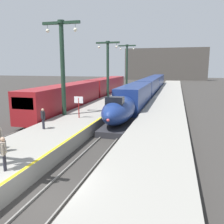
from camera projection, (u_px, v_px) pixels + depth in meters
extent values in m
plane|color=#33302D|center=(47.00, 204.00, 10.74)|extent=(260.00, 260.00, 0.00)
cube|color=gray|center=(109.00, 105.00, 35.15)|extent=(4.80, 110.00, 1.05)
cube|color=gray|center=(166.00, 107.00, 33.09)|extent=(4.80, 110.00, 1.05)
cube|color=yellow|center=(125.00, 102.00, 34.47)|extent=(0.20, 107.80, 0.01)
cube|color=slate|center=(135.00, 106.00, 37.01)|extent=(0.08, 110.00, 0.12)
cube|color=slate|center=(144.00, 106.00, 36.62)|extent=(0.08, 110.00, 0.12)
cube|color=slate|center=(86.00, 104.00, 39.07)|extent=(0.08, 110.00, 0.12)
cube|color=slate|center=(94.00, 104.00, 38.69)|extent=(0.08, 110.00, 0.12)
ellipsoid|color=navy|center=(119.00, 110.00, 23.75)|extent=(2.78, 8.37, 2.56)
cube|color=#28282D|center=(118.00, 126.00, 23.64)|extent=(2.46, 7.11, 0.55)
cube|color=black|center=(115.00, 102.00, 21.76)|extent=(1.59, 1.00, 0.90)
sphere|color=#F24C4C|center=(108.00, 120.00, 19.88)|extent=(0.28, 0.28, 0.28)
cube|color=navy|center=(135.00, 96.00, 32.72)|extent=(2.90, 14.00, 3.05)
cube|color=black|center=(125.00, 92.00, 32.98)|extent=(0.04, 11.90, 0.80)
cube|color=black|center=(146.00, 92.00, 32.26)|extent=(0.04, 11.90, 0.80)
cube|color=silver|center=(135.00, 105.00, 32.96)|extent=(2.92, 13.30, 0.24)
cube|color=black|center=(129.00, 115.00, 28.81)|extent=(2.03, 2.20, 0.56)
cube|color=black|center=(140.00, 104.00, 37.31)|extent=(2.03, 2.20, 0.56)
cube|color=navy|center=(149.00, 86.00, 48.47)|extent=(2.90, 18.00, 3.05)
cube|color=black|center=(142.00, 84.00, 48.73)|extent=(0.04, 15.84, 0.80)
cube|color=black|center=(156.00, 84.00, 48.00)|extent=(0.04, 15.84, 0.80)
cube|color=black|center=(145.00, 99.00, 43.00)|extent=(2.03, 2.20, 0.56)
cube|color=black|center=(152.00, 92.00, 54.61)|extent=(2.03, 2.20, 0.56)
cube|color=navy|center=(157.00, 81.00, 66.11)|extent=(2.90, 18.00, 3.05)
cube|color=black|center=(152.00, 79.00, 66.37)|extent=(0.04, 15.84, 0.80)
cube|color=black|center=(162.00, 79.00, 65.65)|extent=(0.04, 15.84, 0.80)
cube|color=black|center=(154.00, 90.00, 60.64)|extent=(2.03, 2.20, 0.56)
cube|color=black|center=(158.00, 86.00, 72.26)|extent=(2.03, 2.20, 0.56)
cube|color=maroon|center=(66.00, 98.00, 30.39)|extent=(2.85, 18.00, 3.30)
cube|color=black|center=(23.00, 103.00, 21.78)|extent=(2.28, 0.08, 1.10)
cube|color=black|center=(56.00, 93.00, 30.65)|extent=(0.04, 15.30, 0.90)
cube|color=black|center=(76.00, 94.00, 29.94)|extent=(0.04, 15.30, 0.90)
cube|color=black|center=(43.00, 122.00, 25.28)|extent=(2.00, 2.00, 0.52)
cube|color=black|center=(83.00, 105.00, 36.21)|extent=(2.00, 2.00, 0.52)
cube|color=maroon|center=(107.00, 86.00, 48.03)|extent=(2.85, 18.00, 3.30)
cylinder|color=#1E3828|center=(63.00, 69.00, 24.33)|extent=(0.44, 0.44, 9.46)
cylinder|color=#1E3828|center=(61.00, 22.00, 23.47)|extent=(0.68, 0.68, 0.30)
cube|color=#1E3828|center=(61.00, 23.00, 23.49)|extent=(4.00, 0.24, 0.28)
cylinder|color=#1E3828|center=(47.00, 27.00, 23.94)|extent=(0.03, 0.03, 0.60)
sphere|color=#EFEACC|center=(48.00, 31.00, 24.00)|extent=(0.36, 0.36, 0.36)
cylinder|color=#1E3828|center=(75.00, 26.00, 23.17)|extent=(0.03, 0.03, 0.60)
sphere|color=#EFEACC|center=(75.00, 30.00, 23.24)|extent=(0.36, 0.36, 0.36)
cylinder|color=#1E3828|center=(108.00, 69.00, 40.08)|extent=(0.44, 0.44, 9.07)
cylinder|color=#1E3828|center=(108.00, 42.00, 39.25)|extent=(0.68, 0.68, 0.30)
cube|color=#1E3828|center=(108.00, 43.00, 39.27)|extent=(4.00, 0.24, 0.28)
cylinder|color=#1E3828|center=(99.00, 45.00, 39.72)|extent=(0.03, 0.03, 0.60)
sphere|color=#EFEACC|center=(99.00, 47.00, 39.79)|extent=(0.36, 0.36, 0.36)
cylinder|color=#1E3828|center=(117.00, 45.00, 38.96)|extent=(0.03, 0.03, 0.60)
sphere|color=#EFEACC|center=(117.00, 47.00, 39.02)|extent=(0.36, 0.36, 0.36)
cylinder|color=#1E3828|center=(127.00, 67.00, 55.03)|extent=(0.44, 0.44, 9.85)
cylinder|color=#1E3828|center=(127.00, 45.00, 54.13)|extent=(0.68, 0.68, 0.30)
cube|color=#1E3828|center=(127.00, 46.00, 54.15)|extent=(4.00, 0.24, 0.28)
cylinder|color=#1E3828|center=(121.00, 47.00, 54.60)|extent=(0.03, 0.03, 0.60)
sphere|color=#EFEACC|center=(121.00, 49.00, 54.66)|extent=(0.36, 0.36, 0.36)
cylinder|color=#1E3828|center=(134.00, 47.00, 53.83)|extent=(0.03, 0.03, 0.60)
sphere|color=#EFEACC|center=(134.00, 49.00, 53.90)|extent=(0.36, 0.36, 0.36)
cylinder|color=#23232D|center=(0.00, 145.00, 14.16)|extent=(0.13, 0.13, 0.85)
cylinder|color=gray|center=(2.00, 134.00, 14.01)|extent=(0.09, 0.09, 0.58)
cylinder|color=#23232D|center=(43.00, 124.00, 19.51)|extent=(0.13, 0.13, 0.85)
cylinder|color=#23232D|center=(44.00, 124.00, 19.38)|extent=(0.13, 0.13, 0.85)
cube|color=black|center=(43.00, 115.00, 19.31)|extent=(0.44, 0.40, 0.62)
cylinder|color=black|center=(42.00, 115.00, 19.50)|extent=(0.09, 0.09, 0.58)
cylinder|color=black|center=(44.00, 116.00, 19.14)|extent=(0.09, 0.09, 0.58)
sphere|color=tan|center=(43.00, 110.00, 19.23)|extent=(0.22, 0.22, 0.22)
cylinder|color=#23232D|center=(5.00, 161.00, 11.76)|extent=(0.13, 0.13, 0.85)
cylinder|color=#23232D|center=(4.00, 163.00, 11.60)|extent=(0.13, 0.13, 0.85)
cube|color=gray|center=(3.00, 148.00, 11.54)|extent=(0.38, 0.44, 0.62)
cylinder|color=gray|center=(4.00, 147.00, 11.78)|extent=(0.09, 0.09, 0.58)
cylinder|color=gray|center=(3.00, 150.00, 11.32)|extent=(0.09, 0.09, 0.58)
sphere|color=tan|center=(3.00, 139.00, 11.46)|extent=(0.22, 0.22, 0.22)
cylinder|color=maroon|center=(79.00, 108.00, 23.52)|extent=(0.10, 0.10, 2.00)
cube|color=white|center=(79.00, 100.00, 23.37)|extent=(0.90, 0.06, 0.64)
cube|color=#4C4742|center=(165.00, 64.00, 106.19)|extent=(36.00, 2.00, 14.00)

